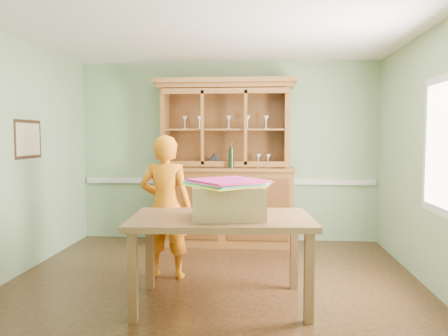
# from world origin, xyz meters

# --- Properties ---
(floor) EXTENTS (4.50, 4.50, 0.00)m
(floor) POSITION_xyz_m (0.00, 0.00, 0.00)
(floor) COLOR #4B2F18
(floor) RESTS_ON ground
(ceiling) EXTENTS (4.50, 4.50, 0.00)m
(ceiling) POSITION_xyz_m (0.00, 0.00, 2.70)
(ceiling) COLOR white
(ceiling) RESTS_ON wall_back
(wall_back) EXTENTS (4.50, 0.00, 4.50)m
(wall_back) POSITION_xyz_m (0.00, 2.00, 1.35)
(wall_back) COLOR #88A87E
(wall_back) RESTS_ON floor
(wall_left) EXTENTS (0.00, 4.00, 4.00)m
(wall_left) POSITION_xyz_m (-2.25, 0.00, 1.35)
(wall_left) COLOR #88A87E
(wall_left) RESTS_ON floor
(wall_right) EXTENTS (0.00, 4.00, 4.00)m
(wall_right) POSITION_xyz_m (2.25, 0.00, 1.35)
(wall_right) COLOR #88A87E
(wall_right) RESTS_ON floor
(wall_front) EXTENTS (4.50, 0.00, 4.50)m
(wall_front) POSITION_xyz_m (0.00, -2.00, 1.35)
(wall_front) COLOR #88A87E
(wall_front) RESTS_ON floor
(chair_rail) EXTENTS (4.41, 0.05, 0.08)m
(chair_rail) POSITION_xyz_m (0.00, 1.98, 0.90)
(chair_rail) COLOR silver
(chair_rail) RESTS_ON wall_back
(framed_map) EXTENTS (0.03, 0.60, 0.46)m
(framed_map) POSITION_xyz_m (-2.23, 0.30, 1.55)
(framed_map) COLOR #311D13
(framed_map) RESTS_ON wall_left
(window_panel) EXTENTS (0.03, 0.96, 1.36)m
(window_panel) POSITION_xyz_m (2.23, -0.30, 1.50)
(window_panel) COLOR silver
(window_panel) RESTS_ON wall_right
(china_hutch) EXTENTS (2.05, 0.68, 2.41)m
(china_hutch) POSITION_xyz_m (-0.02, 1.72, 0.84)
(china_hutch) COLOR brown
(china_hutch) RESTS_ON floor
(dining_table) EXTENTS (1.75, 1.13, 0.84)m
(dining_table) POSITION_xyz_m (0.14, -0.62, 0.74)
(dining_table) COLOR brown
(dining_table) RESTS_ON floor
(cardboard_box) EXTENTS (0.70, 0.58, 0.30)m
(cardboard_box) POSITION_xyz_m (0.21, -0.70, 0.99)
(cardboard_box) COLOR tan
(cardboard_box) RESTS_ON dining_table
(kite_stack) EXTENTS (0.81, 0.81, 0.05)m
(kite_stack) POSITION_xyz_m (0.20, -0.71, 1.17)
(kite_stack) COLOR yellow
(kite_stack) RESTS_ON cardboard_box
(person) EXTENTS (0.60, 0.41, 1.60)m
(person) POSITION_xyz_m (-0.55, 0.12, 0.80)
(person) COLOR orange
(person) RESTS_ON floor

